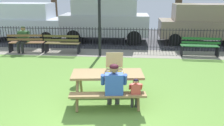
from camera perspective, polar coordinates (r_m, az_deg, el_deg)
ground at (r=6.42m, az=-2.12°, el=-8.66°), size 28.00×10.97×0.02m
cobblestone_walkway at (r=10.91m, az=1.00°, el=2.36°), size 28.00×1.40×0.01m
street_asphalt at (r=14.60m, az=2.08°, el=6.16°), size 28.00×6.19×0.01m
picnic_table_foreground at (r=6.08m, az=-1.10°, el=-3.95°), size 1.96×1.68×0.79m
pizza_box_open at (r=6.05m, az=0.66°, el=-1.37°), size 0.50×0.56×0.49m
adult_at_table at (r=5.59m, az=0.45°, el=-5.22°), size 0.63×0.62×1.19m
child_at_table at (r=5.67m, az=5.61°, el=-6.66°), size 0.33×0.33×0.83m
iron_fence_streetside at (r=11.46m, az=1.26°, el=5.92°), size 20.58×0.03×1.07m
park_bench_left at (r=11.73m, az=-19.88°, el=4.50°), size 1.63×0.60×0.85m
park_bench_center at (r=11.12m, az=-11.87°, el=4.51°), size 1.60×0.46×0.85m
park_bench_right at (r=11.04m, az=20.33°, el=3.71°), size 1.61×0.52×0.85m
person_on_park_bench at (r=11.76m, az=-20.60°, el=5.66°), size 0.62×0.61×1.19m
parked_car_far_left at (r=14.61m, az=-20.29°, el=9.51°), size 4.62×1.99×2.08m
parked_car_left at (r=13.30m, az=-1.63°, el=10.79°), size 4.72×2.11×2.46m
parked_car_center at (r=13.76m, az=21.11°, el=9.01°), size 4.62×2.00×2.08m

